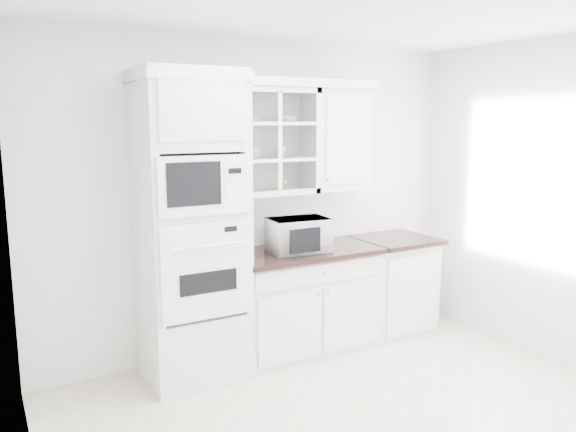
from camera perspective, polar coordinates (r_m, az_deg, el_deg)
room_shell at (r=3.78m, az=5.96°, el=5.93°), size 4.00×3.50×2.70m
oven_column at (r=4.39m, az=-9.80°, el=-1.29°), size 0.76×0.68×2.40m
base_cabinet_run at (r=5.03m, az=1.57°, el=-8.43°), size 1.32×0.67×0.92m
extra_base_cabinet at (r=5.58m, az=10.48°, el=-6.73°), size 0.72×0.67×0.92m
upper_cabinet_glass at (r=4.78m, az=-1.80°, el=7.58°), size 0.80×0.33×0.90m
upper_cabinet_solid at (r=5.13m, az=4.97°, el=7.69°), size 0.55×0.33×0.90m
crown_molding at (r=4.72m, az=-2.85°, el=13.44°), size 2.14×0.38×0.07m
countertop_microwave at (r=4.79m, az=1.00°, el=-1.90°), size 0.54×0.47×0.29m
bowl_a at (r=4.67m, az=-4.19°, el=9.83°), size 0.28×0.28×0.06m
bowl_b at (r=4.84m, az=-0.06°, el=9.83°), size 0.19×0.19×0.05m
cup_a at (r=4.69m, az=-3.57°, el=6.39°), size 0.13×0.13×0.09m
cup_b at (r=4.82m, az=-0.78°, el=6.47°), size 0.11×0.11×0.09m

